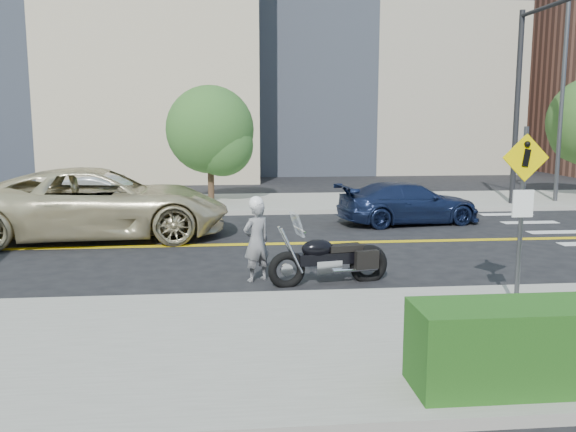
% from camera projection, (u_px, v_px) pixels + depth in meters
% --- Properties ---
extents(ground_plane, '(120.00, 120.00, 0.00)m').
position_uv_depth(ground_plane, '(252.00, 244.00, 16.08)').
color(ground_plane, black).
rests_on(ground_plane, ground).
extents(sidewalk_near, '(60.00, 5.00, 0.15)m').
position_uv_depth(sidewalk_near, '(273.00, 345.00, 8.69)').
color(sidewalk_near, '#9E9B91').
rests_on(sidewalk_near, ground_plane).
extents(sidewalk_far, '(60.00, 5.00, 0.15)m').
position_uv_depth(sidewalk_far, '(244.00, 203.00, 23.44)').
color(sidewalk_far, '#9E9B91').
rests_on(sidewalk_far, ground_plane).
extents(building_mid, '(18.00, 14.00, 20.00)m').
position_uv_depth(building_mid, '(355.00, 18.00, 40.84)').
color(building_mid, '#A39984').
rests_on(building_mid, ground_plane).
extents(lamp_post, '(0.16, 0.16, 8.00)m').
position_uv_depth(lamp_post, '(562.00, 96.00, 22.97)').
color(lamp_post, '#4C4C51').
rests_on(lamp_post, sidewalk_far).
extents(traffic_light, '(0.28, 4.50, 7.00)m').
position_uv_depth(traffic_light, '(531.00, 79.00, 21.30)').
color(traffic_light, black).
rests_on(traffic_light, sidewalk_far).
extents(pedestrian_sign, '(0.78, 0.08, 3.00)m').
position_uv_depth(pedestrian_sign, '(523.00, 200.00, 9.97)').
color(pedestrian_sign, '#4C4C51').
rests_on(pedestrian_sign, sidewalk_near).
extents(motorcyclist, '(0.72, 0.64, 1.75)m').
position_uv_depth(motorcyclist, '(256.00, 239.00, 12.32)').
color(motorcyclist, '#9A9A9F').
rests_on(motorcyclist, ground).
extents(motorcycle, '(2.52, 1.17, 1.47)m').
position_uv_depth(motorcycle, '(330.00, 248.00, 12.13)').
color(motorcycle, black).
rests_on(motorcycle, ground).
extents(suv, '(7.30, 3.82, 1.96)m').
position_uv_depth(suv, '(99.00, 203.00, 16.77)').
color(suv, beige).
rests_on(suv, ground).
extents(parked_car_silver, '(4.67, 2.53, 1.46)m').
position_uv_depth(parked_car_silver, '(108.00, 199.00, 19.51)').
color(parked_car_silver, '#B8BCC0').
rests_on(parked_car_silver, ground).
extents(parked_car_blue, '(4.75, 2.51, 1.31)m').
position_uv_depth(parked_car_blue, '(409.00, 203.00, 19.21)').
color(parked_car_blue, '#172347').
rests_on(parked_car_blue, ground).
extents(tree_far_a, '(3.33, 3.33, 4.56)m').
position_uv_depth(tree_far_a, '(210.00, 130.00, 23.09)').
color(tree_far_a, '#382619').
rests_on(tree_far_a, ground).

